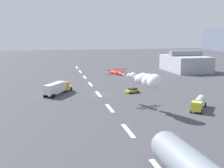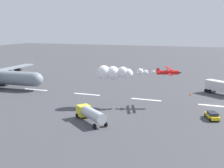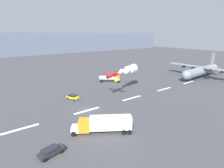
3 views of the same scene
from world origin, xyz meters
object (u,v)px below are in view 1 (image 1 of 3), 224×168
semi_truck_orange (57,88)px  airport_staff_sedan (132,90)px  followme_car_yellow (54,85)px  traffic_cone_far (71,99)px  traffic_cone_near (68,90)px  stunt_biplane_red (146,80)px  fuel_tanker_truck (199,103)px

semi_truck_orange → airport_staff_sedan: semi_truck_orange is taller
followme_car_yellow → traffic_cone_far: 21.50m
semi_truck_orange → traffic_cone_near: bearing=134.8°
semi_truck_orange → stunt_biplane_red: bearing=38.9°
fuel_tanker_truck → traffic_cone_near: fuel_tanker_truck is taller
followme_car_yellow → traffic_cone_far: size_ratio=6.39×
stunt_biplane_red → traffic_cone_near: size_ratio=25.79×
traffic_cone_far → stunt_biplane_red: bearing=46.5°
semi_truck_orange → fuel_tanker_truck: size_ratio=1.46×
traffic_cone_far → semi_truck_orange: bearing=-159.7°
airport_staff_sedan → traffic_cone_near: size_ratio=6.23×
airport_staff_sedan → traffic_cone_far: (6.10, -19.95, -0.44)m
semi_truck_orange → traffic_cone_far: size_ratio=16.71×
airport_staff_sedan → traffic_cone_near: airport_staff_sedan is taller
traffic_cone_near → traffic_cone_far: same height
fuel_tanker_truck → followme_car_yellow: bearing=-137.4°
stunt_biplane_red → traffic_cone_far: 24.20m
stunt_biplane_red → fuel_tanker_truck: 15.13m
fuel_tanker_truck → traffic_cone_far: (-16.56, -30.44, -1.37)m
traffic_cone_far → airport_staff_sedan: bearing=107.0°
followme_car_yellow → traffic_cone_near: followme_car_yellow is taller
fuel_tanker_truck → traffic_cone_near: size_ratio=11.45×
stunt_biplane_red → followme_car_yellow: (-36.89, -20.85, -7.16)m
semi_truck_orange → airport_staff_sedan: 23.54m
stunt_biplane_red → semi_truck_orange: size_ratio=1.54×
fuel_tanker_truck → stunt_biplane_red: bearing=-93.1°
semi_truck_orange → followme_car_yellow: bearing=-176.2°
fuel_tanker_truck → airport_staff_sedan: bearing=-155.1°
stunt_biplane_red → traffic_cone_near: stunt_biplane_red is taller
fuel_tanker_truck → followme_car_yellow: (-37.65, -34.62, -0.93)m
followme_car_yellow → airport_staff_sedan: size_ratio=1.02×
airport_staff_sedan → followme_car_yellow: bearing=-121.9°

